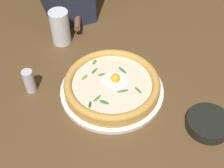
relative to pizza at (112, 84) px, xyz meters
The scene contains 7 objects.
ground_plane 0.07m from the pizza, 132.84° to the left, with size 2.40×2.40×0.03m, color brown.
pizza_plate 0.03m from the pizza, 93.33° to the left, with size 0.31×0.31×0.01m, color white.
pizza is the anchor object (origin of this frame).
side_bowl 0.29m from the pizza, 158.31° to the right, with size 0.12×0.12×0.03m, color black.
pizza_cutter 0.35m from the pizza, 20.75° to the right, with size 0.13×0.10×0.07m.
drinking_glass 0.29m from the pizza, ahead, with size 0.07×0.07×0.12m.
pepper_shaker 0.24m from the pizza, 46.76° to the left, with size 0.03×0.03×0.08m, color silver.
Camera 1 is at (-0.40, 0.35, 0.66)m, focal length 47.36 mm.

